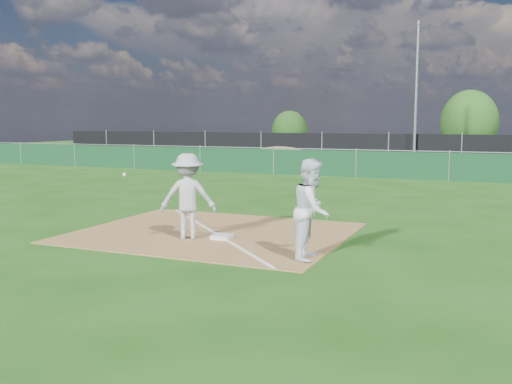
{
  "coord_description": "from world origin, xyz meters",
  "views": [
    {
      "loc": [
        5.95,
        -10.4,
        2.56
      ],
      "look_at": [
        1.07,
        1.0,
        1.0
      ],
      "focal_mm": 40.0,
      "sensor_mm": 36.0,
      "label": 1
    }
  ],
  "objects_px": {
    "light_pole": "(416,94)",
    "play_at_first": "(188,196)",
    "car_mid": "(387,147)",
    "car_right": "(491,151)",
    "tree_left": "(290,131)",
    "first_base": "(222,237)",
    "car_left": "(317,145)",
    "runner": "(312,209)",
    "tree_mid": "(469,122)"
  },
  "relations": [
    {
      "from": "play_at_first",
      "to": "light_pole",
      "type": "bearing_deg",
      "value": 85.74
    },
    {
      "from": "car_left",
      "to": "tree_mid",
      "type": "bearing_deg",
      "value": -69.69
    },
    {
      "from": "first_base",
      "to": "tree_left",
      "type": "relative_size",
      "value": 0.12
    },
    {
      "from": "play_at_first",
      "to": "runner",
      "type": "bearing_deg",
      "value": -12.53
    },
    {
      "from": "first_base",
      "to": "play_at_first",
      "type": "distance_m",
      "value": 1.14
    },
    {
      "from": "runner",
      "to": "tree_mid",
      "type": "bearing_deg",
      "value": -6.05
    },
    {
      "from": "play_at_first",
      "to": "first_base",
      "type": "bearing_deg",
      "value": 20.37
    },
    {
      "from": "car_left",
      "to": "car_right",
      "type": "bearing_deg",
      "value": -101.01
    },
    {
      "from": "tree_left",
      "to": "play_at_first",
      "type": "bearing_deg",
      "value": -73.93
    },
    {
      "from": "tree_left",
      "to": "car_right",
      "type": "bearing_deg",
      "value": -17.64
    },
    {
      "from": "tree_left",
      "to": "first_base",
      "type": "bearing_deg",
      "value": -72.67
    },
    {
      "from": "car_mid",
      "to": "tree_left",
      "type": "xyz_separation_m",
      "value": [
        -8.3,
        3.76,
        0.91
      ]
    },
    {
      "from": "light_pole",
      "to": "car_left",
      "type": "xyz_separation_m",
      "value": [
        -7.4,
        5.54,
        -3.19
      ]
    },
    {
      "from": "first_base",
      "to": "car_right",
      "type": "height_order",
      "value": "car_right"
    },
    {
      "from": "tree_mid",
      "to": "car_right",
      "type": "bearing_deg",
      "value": -74.26
    },
    {
      "from": "light_pole",
      "to": "runner",
      "type": "relative_size",
      "value": 4.28
    },
    {
      "from": "first_base",
      "to": "runner",
      "type": "bearing_deg",
      "value": -21.73
    },
    {
      "from": "runner",
      "to": "light_pole",
      "type": "bearing_deg",
      "value": -1.07
    },
    {
      "from": "light_pole",
      "to": "play_at_first",
      "type": "distance_m",
      "value": 22.78
    },
    {
      "from": "tree_mid",
      "to": "play_at_first",
      "type": "bearing_deg",
      "value": -96.91
    },
    {
      "from": "runner",
      "to": "car_mid",
      "type": "bearing_deg",
      "value": 3.37
    },
    {
      "from": "light_pole",
      "to": "tree_mid",
      "type": "xyz_separation_m",
      "value": [
        2.33,
        10.55,
        -1.56
      ]
    },
    {
      "from": "runner",
      "to": "tree_mid",
      "type": "height_order",
      "value": "tree_mid"
    },
    {
      "from": "light_pole",
      "to": "runner",
      "type": "distance_m",
      "value": 23.42
    },
    {
      "from": "play_at_first",
      "to": "tree_mid",
      "type": "xyz_separation_m",
      "value": [
        4.01,
        33.07,
        1.5
      ]
    },
    {
      "from": "light_pole",
      "to": "car_right",
      "type": "distance_m",
      "value": 7.01
    },
    {
      "from": "tree_left",
      "to": "car_mid",
      "type": "bearing_deg",
      "value": -24.39
    },
    {
      "from": "first_base",
      "to": "runner",
      "type": "height_order",
      "value": "runner"
    },
    {
      "from": "runner",
      "to": "tree_left",
      "type": "height_order",
      "value": "tree_left"
    },
    {
      "from": "car_right",
      "to": "tree_left",
      "type": "xyz_separation_m",
      "value": [
        -14.86,
        4.73,
        1.02
      ]
    },
    {
      "from": "car_mid",
      "to": "car_left",
      "type": "bearing_deg",
      "value": 88.29
    },
    {
      "from": "car_mid",
      "to": "tree_mid",
      "type": "relative_size",
      "value": 1.02
    },
    {
      "from": "first_base",
      "to": "tree_mid",
      "type": "relative_size",
      "value": 0.08
    },
    {
      "from": "light_pole",
      "to": "car_right",
      "type": "height_order",
      "value": "light_pole"
    },
    {
      "from": "car_left",
      "to": "tree_left",
      "type": "relative_size",
      "value": 1.41
    },
    {
      "from": "first_base",
      "to": "tree_left",
      "type": "height_order",
      "value": "tree_left"
    },
    {
      "from": "car_mid",
      "to": "light_pole",
      "type": "bearing_deg",
      "value": -159.06
    },
    {
      "from": "runner",
      "to": "car_mid",
      "type": "relative_size",
      "value": 0.39
    },
    {
      "from": "tree_left",
      "to": "tree_mid",
      "type": "distance_m",
      "value": 13.29
    },
    {
      "from": "light_pole",
      "to": "car_mid",
      "type": "distance_m",
      "value": 7.02
    },
    {
      "from": "light_pole",
      "to": "tree_mid",
      "type": "distance_m",
      "value": 10.92
    },
    {
      "from": "light_pole",
      "to": "first_base",
      "type": "xyz_separation_m",
      "value": [
        -0.99,
        -22.26,
        -3.94
      ]
    },
    {
      "from": "first_base",
      "to": "car_mid",
      "type": "relative_size",
      "value": 0.08
    },
    {
      "from": "first_base",
      "to": "tree_left",
      "type": "xyz_separation_m",
      "value": [
        -9.9,
        31.71,
        1.66
      ]
    },
    {
      "from": "tree_left",
      "to": "runner",
      "type": "bearing_deg",
      "value": -69.48
    },
    {
      "from": "first_base",
      "to": "car_left",
      "type": "relative_size",
      "value": 0.09
    },
    {
      "from": "car_left",
      "to": "car_right",
      "type": "xyz_separation_m",
      "value": [
        11.37,
        -0.81,
        -0.12
      ]
    },
    {
      "from": "car_mid",
      "to": "tree_mid",
      "type": "xyz_separation_m",
      "value": [
        4.92,
        4.86,
        1.63
      ]
    },
    {
      "from": "first_base",
      "to": "runner",
      "type": "xyz_separation_m",
      "value": [
        2.31,
        -0.92,
        0.87
      ]
    },
    {
      "from": "play_at_first",
      "to": "car_mid",
      "type": "bearing_deg",
      "value": 91.85
    }
  ]
}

